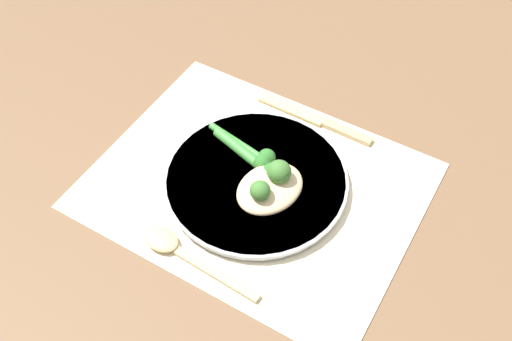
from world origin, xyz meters
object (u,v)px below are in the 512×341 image
at_px(broccoli_stalk_rear, 263,167).
at_px(knife, 316,119).
at_px(broccoli_stalk_right, 258,156).
at_px(spoon, 173,247).
at_px(chicken_fillet, 270,188).
at_px(plate, 256,180).

distance_m(broccoli_stalk_rear, knife, 0.14).
distance_m(broccoli_stalk_right, spoon, 0.17).
bearing_deg(broccoli_stalk_right, chicken_fillet, 55.57).
bearing_deg(chicken_fillet, plate, 153.78).
relative_size(plate, chicken_fillet, 2.21).
bearing_deg(spoon, chicken_fillet, -24.36).
bearing_deg(chicken_fillet, broccoli_stalk_right, 135.65).
height_order(broccoli_stalk_right, knife, broccoli_stalk_right).
height_order(broccoli_stalk_rear, broccoli_stalk_right, broccoli_stalk_rear).
bearing_deg(spoon, plate, -11.40).
relative_size(chicken_fillet, broccoli_stalk_rear, 0.87).
distance_m(broccoli_stalk_right, knife, 0.13).
height_order(knife, spoon, spoon).
xyz_separation_m(broccoli_stalk_right, spoon, (-0.02, -0.17, -0.02)).
bearing_deg(broccoli_stalk_rear, knife, -169.02).
xyz_separation_m(knife, spoon, (-0.05, -0.29, 0.00)).
height_order(broccoli_stalk_rear, spoon, broccoli_stalk_rear).
xyz_separation_m(plate, broccoli_stalk_right, (-0.01, 0.03, 0.02)).
relative_size(broccoli_stalk_right, knife, 0.64).
height_order(plate, spoon, plate).
xyz_separation_m(broccoli_stalk_rear, knife, (0.01, 0.14, -0.02)).
bearing_deg(plate, knife, 84.28).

